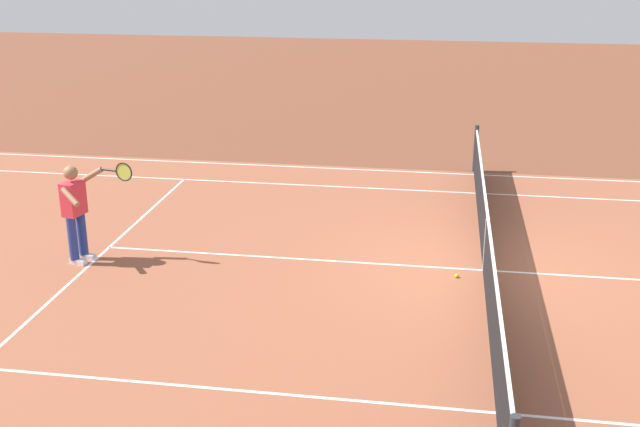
{
  "coord_description": "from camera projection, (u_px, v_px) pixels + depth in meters",
  "views": [
    {
      "loc": [
        0.78,
        12.03,
        5.11
      ],
      "look_at": [
        2.65,
        0.2,
        0.9
      ],
      "focal_mm": 44.37,
      "sensor_mm": 36.0,
      "label": 1
    }
  ],
  "objects": [
    {
      "name": "tennis_net",
      "position": [
        486.0,
        242.0,
        12.63
      ],
      "size": [
        0.1,
        11.7,
        1.08
      ],
      "color": "#2D2D33",
      "rests_on": "ground_plane"
    },
    {
      "name": "ground_plane",
      "position": [
        483.0,
        270.0,
        12.79
      ],
      "size": [
        60.0,
        60.0,
        0.0
      ],
      "primitive_type": "plane",
      "color": "brown"
    },
    {
      "name": "tennis_player_near",
      "position": [
        77.0,
        208.0,
        12.85
      ],
      "size": [
        1.15,
        0.76,
        1.7
      ],
      "color": "navy",
      "rests_on": "ground_plane"
    },
    {
      "name": "court_line_markings",
      "position": [
        483.0,
        270.0,
        12.79
      ],
      "size": [
        23.85,
        11.05,
        0.01
      ],
      "color": "white",
      "rests_on": "ground_plane"
    },
    {
      "name": "court_slab",
      "position": [
        483.0,
        270.0,
        12.79
      ],
      "size": [
        24.2,
        11.4,
        0.0
      ],
      "primitive_type": "cube",
      "color": "#935138",
      "rests_on": "ground_plane"
    },
    {
      "name": "tennis_ball",
      "position": [
        457.0,
        276.0,
        12.51
      ],
      "size": [
        0.07,
        0.07,
        0.07
      ],
      "primitive_type": "sphere",
      "color": "#CCE01E",
      "rests_on": "ground_plane"
    }
  ]
}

